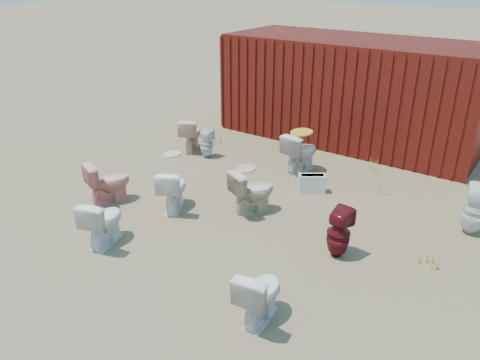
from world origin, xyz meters
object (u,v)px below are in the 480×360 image
Objects in this scene: shipping_container at (352,90)px; toilet_back_beige_left at (191,134)px; toilet_back_yellowlid at (300,152)px; toilet_back_a at (207,144)px; toilet_front_pink at (108,182)px; toilet_back_beige_right at (252,191)px; toilet_front_maroon at (339,233)px; toilet_front_a at (173,189)px; toilet_back_e at (474,210)px; toilet_front_c at (103,221)px; toilet_front_e at (260,294)px; loose_tank at (312,183)px.

toilet_back_beige_left is (-2.60, -2.91, -0.82)m from shipping_container.
toilet_back_a is at bearing 24.12° from toilet_back_yellowlid.
toilet_back_beige_right reaches higher than toilet_front_pink.
toilet_back_beige_right reaches higher than toilet_front_maroon.
toilet_front_a is 4.93m from toilet_back_e.
toilet_back_beige_left is 2.68m from toilet_back_yellowlid.
shipping_container is 7.80× the size of toilet_front_c.
toilet_back_yellowlid is at bearing -13.71° from toilet_back_e.
toilet_front_c is (-0.08, -1.45, 0.00)m from toilet_front_a.
toilet_front_e is 1.50× the size of loose_tank.
toilet_front_e is at bearing 90.41° from toilet_front_maroon.
toilet_front_c is 2.88m from toilet_front_e.
toilet_back_yellowlid is (-1.80, 4.25, 0.05)m from toilet_front_e.
toilet_front_a is 2.49m from toilet_back_a.
toilet_back_beige_left is at bearing 18.43° from toilet_back_yellowlid.
toilet_front_a is 1.45m from toilet_front_c.
toilet_back_a is at bearing -9.41° from toilet_back_beige_right.
toilet_back_beige_right reaches higher than toilet_back_a.
loose_tank is at bearing 142.32° from toilet_back_yellowlid.
toilet_back_yellowlid reaches higher than toilet_front_c.
toilet_front_c is at bearing -8.21° from toilet_front_e.
toilet_front_pink is 1.43m from toilet_front_c.
toilet_front_c is 1.00× the size of toilet_back_beige_left.
toilet_back_e is (5.56, 2.63, 0.02)m from toilet_front_pink.
toilet_front_pink is at bearing 51.55° from toilet_back_beige_right.
toilet_back_beige_right is at bearing -145.59° from loose_tank.
toilet_front_c is 3.83m from toilet_back_a.
toilet_front_a is 2.90m from toilet_back_beige_left.
toilet_back_yellowlid reaches higher than toilet_front_a.
shipping_container is 9.50× the size of toilet_back_a.
toilet_back_e is (3.49, -3.12, -0.79)m from shipping_container.
toilet_back_yellowlid is (1.00, 2.75, 0.04)m from toilet_front_a.
toilet_front_pink is (-2.07, -5.75, -0.81)m from shipping_container.
toilet_back_a is at bearing -71.91° from toilet_front_pink.
toilet_front_a is 0.99× the size of toilet_front_pink.
toilet_front_maroon is at bearing -150.11° from toilet_front_pink.
toilet_front_pink is at bearing 66.94° from toilet_back_yellowlid.
toilet_back_e is (1.46, 1.85, 0.03)m from toilet_front_maroon.
loose_tank is (2.74, -0.23, -0.14)m from toilet_back_a.
toilet_back_beige_left is (-0.53, 2.84, -0.00)m from toilet_front_pink.
toilet_front_pink is 2.71m from toilet_back_a.
toilet_front_e is 0.97× the size of toilet_back_beige_left.
toilet_back_beige_right is at bearing -86.95° from shipping_container.
toilet_back_beige_left is 3.34m from loose_tank.
toilet_front_maroon is 1.83m from toilet_back_beige_right.
toilet_back_beige_right is at bearing -61.13° from toilet_front_e.
toilet_back_beige_right is (1.27, 2.16, 0.01)m from toilet_front_c.
loose_tank is at bearing -134.25° from toilet_front_c.
toilet_front_pink reaches higher than toilet_front_maroon.
toilet_back_beige_left is at bearing -5.74° from toilet_back_beige_right.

